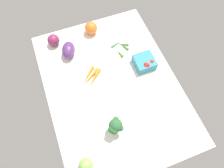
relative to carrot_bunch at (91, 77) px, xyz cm
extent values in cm
cube|color=white|center=(-9.22, -9.79, -2.18)|extent=(104.00, 76.00, 2.00)
cone|color=orange|center=(1.72, 1.70, -0.10)|extent=(11.23, 11.29, 2.15)
cone|color=orange|center=(0.26, 0.26, -0.04)|extent=(9.58, 12.61, 2.28)
cone|color=orange|center=(-1.47, -1.45, 0.10)|extent=(11.25, 11.27, 2.56)
cone|color=#4C7A3E|center=(16.41, -26.52, -0.46)|extent=(5.52, 8.36, 1.43)
cone|color=#478043|center=(17.92, -23.16, -0.38)|extent=(3.85, 7.83, 1.59)
cone|color=#46823A|center=(14.44, -26.89, -0.38)|extent=(7.75, 5.05, 1.59)
cone|color=#508F32|center=(10.71, -22.50, -0.31)|extent=(7.61, 3.30, 1.73)
sphere|color=#7F284E|center=(32.73, 14.65, 2.67)|extent=(7.70, 7.70, 7.70)
sphere|color=#85C155|center=(-46.54, 17.66, 2.38)|extent=(7.11, 7.11, 7.11)
cube|color=teal|center=(-2.51, -33.48, 1.57)|extent=(11.94, 11.94, 5.50)
sphere|color=red|center=(-6.77, -33.32, 3.91)|extent=(2.68, 2.68, 2.68)
sphere|color=red|center=(-5.04, -36.91, 3.99)|extent=(2.48, 2.48, 2.48)
sphere|color=red|center=(-6.55, -32.62, 3.71)|extent=(2.99, 2.99, 2.99)
sphere|color=red|center=(-5.96, -32.80, 4.10)|extent=(3.10, 3.10, 3.10)
sphere|color=orange|center=(33.41, -10.98, 3.06)|extent=(8.47, 8.47, 8.47)
cylinder|color=#A2C983|center=(-34.45, -2.25, 1.26)|extent=(3.67, 3.67, 4.87)
sphere|color=#2D6236|center=(-34.45, -2.25, 6.35)|extent=(7.10, 7.10, 7.10)
sphere|color=#2D643D|center=(-36.56, -4.15, 5.96)|extent=(3.18, 3.18, 3.18)
sphere|color=#276331|center=(-35.68, 0.31, 6.54)|extent=(3.83, 3.83, 3.83)
sphere|color=#2F5E30|center=(-36.72, -0.55, 6.43)|extent=(3.72, 3.72, 3.72)
sphere|color=#316732|center=(-31.86, -3.43, 7.68)|extent=(3.02, 3.02, 3.02)
ellipsoid|color=#582F6B|center=(21.67, 7.67, 2.81)|extent=(14.07, 11.65, 7.97)
camera|label=1|loc=(-61.37, 9.84, 110.93)|focal=33.89mm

